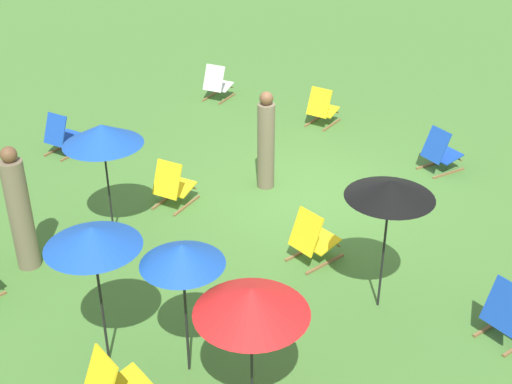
% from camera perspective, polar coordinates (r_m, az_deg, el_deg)
% --- Properties ---
extents(ground_plane, '(40.00, 40.00, 0.00)m').
position_cam_1_polar(ground_plane, '(11.75, 3.93, -0.06)').
color(ground_plane, '#477A33').
extents(deckchair_0, '(0.68, 0.87, 0.83)m').
position_cam_1_polar(deckchair_0, '(12.80, 15.41, 3.28)').
color(deckchair_0, olive).
rests_on(deckchair_0, ground).
extents(deckchair_4, '(0.64, 0.85, 0.83)m').
position_cam_1_polar(deckchair_4, '(11.26, -7.08, 0.55)').
color(deckchair_4, olive).
rests_on(deckchair_4, ground).
extents(deckchair_5, '(0.62, 0.84, 0.83)m').
position_cam_1_polar(deckchair_5, '(13.55, -16.16, 4.61)').
color(deckchair_5, olive).
rests_on(deckchair_5, ground).
extents(deckchair_7, '(0.58, 0.82, 0.83)m').
position_cam_1_polar(deckchair_7, '(9.79, 4.84, -3.99)').
color(deckchair_7, olive).
rests_on(deckchair_7, ground).
extents(deckchair_8, '(0.63, 0.84, 0.83)m').
position_cam_1_polar(deckchair_8, '(8.94, 20.78, -9.64)').
color(deckchair_8, olive).
rests_on(deckchair_8, ground).
extents(deckchair_10, '(0.65, 0.86, 0.83)m').
position_cam_1_polar(deckchair_10, '(15.83, -3.31, 9.17)').
color(deckchair_10, olive).
rests_on(deckchair_10, ground).
extents(deckchair_11, '(0.58, 0.82, 0.83)m').
position_cam_1_polar(deckchair_11, '(14.42, 5.64, 7.09)').
color(deckchair_11, olive).
rests_on(deckchair_11, ground).
extents(umbrella_0, '(1.20, 1.20, 1.64)m').
position_cam_1_polar(umbrella_0, '(6.75, -0.39, -9.26)').
color(umbrella_0, black).
rests_on(umbrella_0, ground).
extents(umbrella_1, '(1.12, 1.12, 1.88)m').
position_cam_1_polar(umbrella_1, '(8.30, 11.34, 0.22)').
color(umbrella_1, black).
rests_on(umbrella_1, ground).
extents(umbrella_2, '(1.08, 1.08, 1.86)m').
position_cam_1_polar(umbrella_2, '(7.47, -13.75, -3.76)').
color(umbrella_2, black).
rests_on(umbrella_2, ground).
extents(umbrella_3, '(0.93, 0.93, 1.75)m').
position_cam_1_polar(umbrella_3, '(7.22, -6.30, -5.33)').
color(umbrella_3, black).
rests_on(umbrella_3, ground).
extents(umbrella_4, '(1.20, 1.20, 1.83)m').
position_cam_1_polar(umbrella_4, '(10.10, -12.94, 4.78)').
color(umbrella_4, black).
rests_on(umbrella_4, ground).
extents(person_0, '(0.42, 0.42, 1.90)m').
position_cam_1_polar(person_0, '(9.93, -19.44, -1.61)').
color(person_0, '#72664C').
rests_on(person_0, ground).
extents(person_1, '(0.40, 0.40, 1.77)m').
position_cam_1_polar(person_1, '(11.57, 0.86, 4.23)').
color(person_1, '#72664C').
rests_on(person_1, ground).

